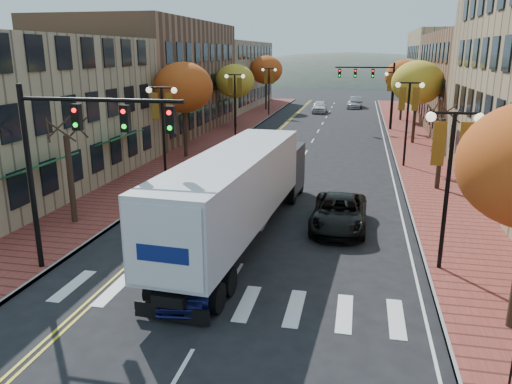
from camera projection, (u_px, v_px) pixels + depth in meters
The scene contains 28 objects.
ground at pixel (203, 332), 14.86m from camera, with size 200.00×200.00×0.00m, color black.
sidewalk_left at pixel (216, 139), 47.23m from camera, with size 4.00×85.00×0.15m, color brown.
sidewalk_right at pixel (414, 146), 43.70m from camera, with size 4.00×85.00×0.15m, color brown.
building_left_mid at pixel (149, 78), 50.63m from camera, with size 12.00×24.00×11.00m, color brown.
building_left_far at pixel (217, 75), 74.39m from camera, with size 12.00×26.00×9.50m, color #9E8966.
building_right_mid at pixel (509, 84), 49.45m from camera, with size 15.00×24.00×10.00m, color brown.
building_right_far at pixel (466, 71), 70.05m from camera, with size 15.00×20.00×11.00m, color #9E8966.
tree_left_a at pixel (71, 179), 23.56m from camera, with size 0.28×0.28×4.20m.
tree_left_b at pixel (183, 88), 37.77m from camera, with size 4.48×4.48×7.21m.
tree_left_c at pixel (235, 81), 52.95m from camera, with size 4.16×4.16×6.69m.
tree_left_d at pixel (266, 70), 69.76m from camera, with size 4.61×4.61×7.42m.
tree_right_b at pixel (440, 154), 29.45m from camera, with size 0.28×0.28×4.20m.
tree_right_c at pixel (417, 83), 43.66m from camera, with size 4.48×4.48×7.21m.
tree_right_d at pixel (404, 76), 58.78m from camera, with size 4.35×4.35×7.00m.
lamp_left_b at pixel (163, 116), 30.25m from camera, with size 1.96×0.36×6.05m.
lamp_left_c at pixel (235, 93), 47.21m from camera, with size 1.96×0.36×6.05m.
lamp_left_d at pixel (269, 82), 64.17m from camera, with size 1.96×0.36×6.05m.
lamp_right_a at pixel (450, 161), 17.88m from camera, with size 1.96×0.36×6.05m.
lamp_right_b at pixel (408, 108), 34.84m from camera, with size 1.96×0.36×6.05m.
lamp_right_c at pixel (394, 89), 51.80m from camera, with size 1.96×0.36×6.05m.
traffic_mast_near at pixel (75, 145), 17.43m from camera, with size 6.10×0.35×7.00m.
traffic_mast_far at pixel (374, 83), 52.03m from camera, with size 6.10×0.34×7.00m.
semi_truck at pixel (243, 186), 21.80m from camera, with size 3.62×16.51×4.10m.
navy_sedan at pixel (195, 272), 17.16m from camera, with size 1.61×4.62×1.52m, color black.
black_suv at pixel (339, 213), 23.49m from camera, with size 2.51×5.44×1.51m, color black.
car_far_white at pixel (320, 107), 68.31m from camera, with size 1.90×4.73×1.61m, color silver.
car_far_silver at pixel (354, 103), 73.98m from camera, with size 1.97×4.84×1.40m, color #B7B7BF.
car_far_oncoming at pixel (356, 102), 75.20m from camera, with size 1.70×4.88×1.61m, color #A1A2A9.
Camera 1 is at (4.24, -12.57, 8.07)m, focal length 35.00 mm.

